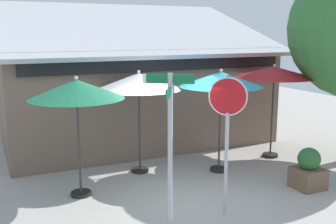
% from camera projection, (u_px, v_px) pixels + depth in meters
% --- Properties ---
extents(ground_plane, '(28.00, 28.00, 0.10)m').
position_uv_depth(ground_plane, '(183.00, 195.00, 9.03)').
color(ground_plane, '#ADA8A0').
extents(cafe_building, '(8.63, 5.23, 4.53)m').
position_uv_depth(cafe_building, '(133.00, 90.00, 13.35)').
color(cafe_building, '#705B4C').
rests_on(cafe_building, ground).
extents(street_sign_post, '(0.76, 0.71, 2.82)m').
position_uv_depth(street_sign_post, '(170.00, 135.00, 7.14)').
color(street_sign_post, '#A8AAB2').
rests_on(street_sign_post, ground).
extents(stop_sign, '(0.58, 0.46, 2.69)m').
position_uv_depth(stop_sign, '(227.00, 121.00, 7.63)').
color(stop_sign, '#A8AAB2').
rests_on(stop_sign, ground).
extents(patio_umbrella_forest_green_left, '(2.00, 2.00, 2.61)m').
position_uv_depth(patio_umbrella_forest_green_left, '(77.00, 90.00, 8.44)').
color(patio_umbrella_forest_green_left, black).
rests_on(patio_umbrella_forest_green_left, ground).
extents(patio_umbrella_ivory_center, '(2.13, 2.13, 2.60)m').
position_uv_depth(patio_umbrella_ivory_center, '(139.00, 82.00, 9.95)').
color(patio_umbrella_ivory_center, black).
rests_on(patio_umbrella_ivory_center, ground).
extents(patio_umbrella_teal_right, '(2.07, 2.07, 2.62)m').
position_uv_depth(patio_umbrella_teal_right, '(221.00, 80.00, 10.01)').
color(patio_umbrella_teal_right, black).
rests_on(patio_umbrella_teal_right, ground).
extents(patio_umbrella_crimson_far_right, '(2.27, 2.27, 2.65)m').
position_uv_depth(patio_umbrella_crimson_far_right, '(274.00, 73.00, 11.20)').
color(patio_umbrella_crimson_far_right, black).
rests_on(patio_umbrella_crimson_far_right, ground).
extents(sidewalk_planter, '(0.64, 0.64, 0.95)m').
position_uv_depth(sidewalk_planter, '(308.00, 170.00, 9.22)').
color(sidewalk_planter, brown).
rests_on(sidewalk_planter, ground).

